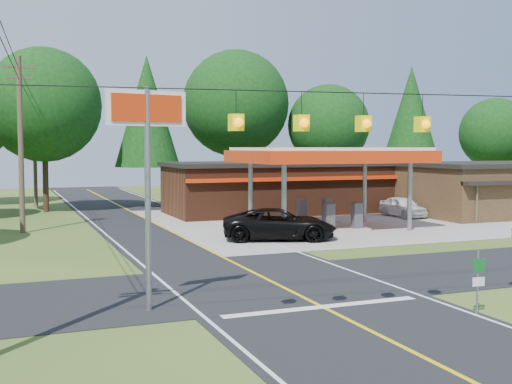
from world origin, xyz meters
name	(u,v)px	position (x,y,z in m)	size (l,w,h in m)	color
ground	(276,284)	(0.00, 0.00, 0.00)	(120.00, 120.00, 0.00)	#39561E
main_highway	(276,284)	(0.00, 0.00, 0.01)	(8.00, 120.00, 0.02)	black
cross_road	(276,284)	(0.00, 0.00, 0.01)	(70.00, 7.00, 0.02)	black
lane_center_yellow	(276,284)	(0.00, 0.00, 0.03)	(0.15, 110.00, 0.00)	yellow
gas_canopy	(329,158)	(9.00, 13.00, 4.27)	(10.60, 7.40, 4.88)	gray
convenience_store	(277,187)	(10.00, 22.98, 1.92)	(16.40, 7.55, 3.80)	#502816
utility_pole_far_left	(21,142)	(-8.00, 18.00, 5.20)	(1.80, 0.30, 10.00)	#473828
utility_pole_north	(35,149)	(-6.50, 35.00, 4.75)	(0.30, 0.30, 9.50)	#473828
overhead_beacons	(333,96)	(-1.00, -6.00, 6.21)	(17.04, 2.04, 1.03)	black
treeline_backdrop	(151,110)	(0.82, 24.01, 7.49)	(70.27, 51.59, 13.30)	#332316
suv_car	(279,224)	(4.50, 10.00, 0.83)	(5.95, 5.95, 1.65)	black
sedan_car	(403,207)	(17.00, 17.00, 0.72)	(4.20, 4.20, 1.43)	white
big_stop_sign	(147,146)	(-5.00, -2.01, 4.93)	(2.45, 0.53, 6.65)	gray
route_sign_post	(478,277)	(3.80, -6.02, 1.12)	(0.39, 0.10, 1.90)	gray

